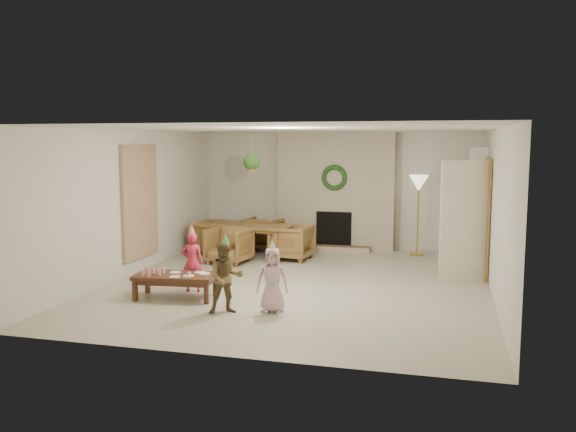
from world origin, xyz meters
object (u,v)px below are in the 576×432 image
(child_plaid, at_px, (226,278))
(dining_chair_right, at_px, (291,242))
(dining_table, at_px, (247,241))
(dining_chair_far, at_px, (263,234))
(child_pink, at_px, (272,280))
(dining_chair_near, at_px, (229,245))
(child_red, at_px, (192,262))
(dining_chair_left, at_px, (213,237))
(coffee_table_top, at_px, (176,276))

(child_plaid, bearing_deg, dining_chair_right, 62.96)
(dining_table, xyz_separation_m, dining_chair_far, (0.10, 0.77, 0.03))
(dining_table, xyz_separation_m, dining_chair_right, (0.96, -0.13, 0.03))
(child_pink, bearing_deg, dining_chair_near, 109.36)
(dining_chair_near, distance_m, child_red, 2.23)
(dining_table, xyz_separation_m, child_plaid, (1.04, -3.96, 0.18))
(dining_table, bearing_deg, child_pink, -59.04)
(dining_chair_left, height_order, child_pink, child_pink)
(dining_chair_far, bearing_deg, child_red, 97.77)
(dining_table, distance_m, child_red, 2.99)
(dining_chair_right, bearing_deg, dining_chair_left, -90.00)
(coffee_table_top, height_order, child_plaid, child_plaid)
(dining_chair_right, height_order, child_pink, child_pink)
(dining_chair_left, bearing_deg, child_pink, -140.58)
(dining_chair_far, xyz_separation_m, dining_chair_left, (-0.87, -0.67, 0.00))
(dining_chair_near, height_order, coffee_table_top, dining_chair_near)
(dining_chair_right, bearing_deg, dining_chair_near, -51.34)
(dining_chair_left, xyz_separation_m, child_pink, (2.39, -3.84, 0.10))
(dining_chair_left, distance_m, child_plaid, 4.45)
(dining_chair_right, relative_size, child_plaid, 0.77)
(dining_chair_right, relative_size, child_red, 0.81)
(child_plaid, bearing_deg, dining_table, 76.50)
(dining_table, relative_size, dining_chair_left, 2.34)
(child_pink, bearing_deg, child_plaid, -169.58)
(dining_chair_far, distance_m, child_red, 3.75)
(dining_chair_right, bearing_deg, child_pink, 17.87)
(dining_chair_right, relative_size, child_pink, 0.85)
(coffee_table_top, bearing_deg, dining_chair_far, 83.02)
(coffee_table_top, bearing_deg, dining_chair_right, 68.26)
(dining_table, height_order, child_plaid, child_plaid)
(dining_chair_right, height_order, child_red, child_red)
(child_plaid, bearing_deg, dining_chair_near, 81.45)
(coffee_table_top, bearing_deg, child_pink, -17.46)
(child_plaid, bearing_deg, dining_chair_far, 73.02)
(dining_chair_near, bearing_deg, child_plaid, -62.88)
(dining_table, xyz_separation_m, dining_chair_near, (-0.10, -0.77, 0.03))
(dining_chair_near, xyz_separation_m, dining_chair_right, (1.06, 0.64, 0.00))
(dining_chair_left, relative_size, dining_chair_right, 1.00)
(child_plaid, relative_size, child_pink, 1.10)
(dining_chair_far, distance_m, child_plaid, 4.83)
(dining_chair_far, relative_size, child_plaid, 0.77)
(dining_chair_far, distance_m, dining_chair_left, 1.10)
(dining_chair_far, relative_size, child_red, 0.81)
(child_red, xyz_separation_m, child_plaid, (0.92, -0.98, 0.03))
(dining_chair_near, xyz_separation_m, child_red, (0.22, -2.21, 0.12))
(dining_chair_far, height_order, child_plaid, child_plaid)
(dining_chair_far, bearing_deg, dining_chair_left, 45.00)
(dining_chair_left, bearing_deg, dining_chair_far, -45.00)
(child_red, distance_m, child_plaid, 1.34)
(dining_chair_near, height_order, dining_chair_right, same)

